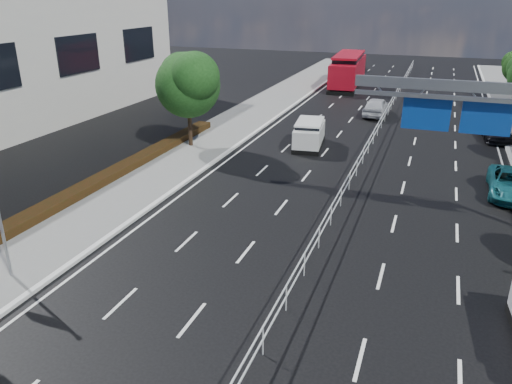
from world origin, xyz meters
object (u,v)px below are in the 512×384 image
(red_bus, at_px, (348,69))
(parked_car_teal, at_px, (512,183))
(white_minivan, at_px, (309,134))
(near_car_dark, at_px, (356,64))
(near_car_silver, at_px, (376,107))
(overhead_gantry, at_px, (508,113))
(parked_car_dark, at_px, (495,130))

(red_bus, xyz_separation_m, parked_car_teal, (14.47, -30.64, -1.22))
(red_bus, bearing_deg, white_minivan, -88.92)
(near_car_dark, bearing_deg, near_car_silver, 96.70)
(overhead_gantry, xyz_separation_m, near_car_silver, (-7.74, 22.20, -4.80))
(white_minivan, bearing_deg, overhead_gantry, -52.41)
(near_car_dark, xyz_separation_m, parked_car_teal, (15.75, -44.43, -0.01))
(overhead_gantry, xyz_separation_m, red_bus, (-12.91, 36.39, -3.70))
(white_minivan, height_order, parked_car_dark, white_minivan)
(near_car_silver, distance_m, parked_car_dark, 10.37)
(overhead_gantry, xyz_separation_m, parked_car_teal, (1.56, 5.75, -4.92))
(overhead_gantry, height_order, parked_car_teal, overhead_gantry)
(white_minivan, bearing_deg, parked_car_teal, -29.95)
(white_minivan, relative_size, near_car_silver, 0.95)
(white_minivan, xyz_separation_m, red_bus, (-1.97, 25.46, 0.99))
(parked_car_teal, bearing_deg, parked_car_dark, 91.79)
(red_bus, xyz_separation_m, near_car_dark, (-1.28, 13.79, -1.21))
(red_bus, relative_size, parked_car_dark, 2.71)
(white_minivan, bearing_deg, near_car_silver, 66.72)
(near_car_dark, bearing_deg, parked_car_teal, 103.23)
(overhead_gantry, distance_m, near_car_silver, 24.00)
(overhead_gantry, distance_m, parked_car_dark, 18.36)
(near_car_dark, distance_m, parked_car_dark, 36.17)
(overhead_gantry, xyz_separation_m, white_minivan, (-10.94, 10.93, -4.69))
(near_car_silver, xyz_separation_m, parked_car_teal, (9.30, -16.46, -0.12))
(near_car_silver, bearing_deg, white_minivan, 76.00)
(red_bus, relative_size, near_car_silver, 2.61)
(overhead_gantry, relative_size, red_bus, 0.83)
(overhead_gantry, relative_size, parked_car_dark, 2.24)
(near_car_silver, bearing_deg, parked_car_teal, 121.31)
(near_car_silver, height_order, parked_car_teal, near_car_silver)
(overhead_gantry, distance_m, red_bus, 38.79)
(red_bus, bearing_deg, parked_car_teal, -68.07)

